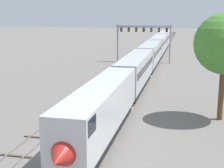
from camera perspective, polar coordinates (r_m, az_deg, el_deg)
name	(u,v)px	position (r m, az deg, el deg)	size (l,w,h in m)	color
ground_plane	(67,150)	(27.80, -7.61, -11.17)	(400.00, 400.00, 0.00)	slate
track_main	(158,56)	(84.86, 7.83, 4.80)	(2.60, 200.00, 0.16)	slate
track_near	(121,68)	(65.99, 1.53, 2.77)	(2.60, 160.00, 0.16)	slate
passenger_train	(151,54)	(67.93, 6.65, 5.13)	(3.04, 99.18, 4.80)	silver
signal_gantry	(144,34)	(73.31, 5.42, 8.50)	(12.10, 0.49, 8.38)	#999BA0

